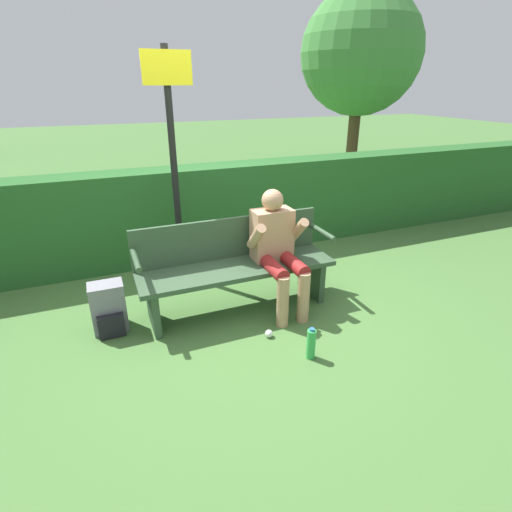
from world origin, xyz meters
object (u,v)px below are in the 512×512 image
(park_bench, at_px, (235,264))
(backpack, at_px, (109,309))
(water_bottle, at_px, (311,344))
(person_seated, at_px, (277,246))
(signpost, at_px, (173,151))
(tree, at_px, (361,53))

(park_bench, bearing_deg, backpack, 179.08)
(park_bench, bearing_deg, water_bottle, -74.43)
(backpack, bearing_deg, person_seated, -5.82)
(backpack, distance_m, signpost, 1.67)
(person_seated, height_order, signpost, signpost)
(signpost, height_order, tree, tree)
(backpack, bearing_deg, signpost, 44.58)
(person_seated, relative_size, tree, 0.29)
(person_seated, height_order, backpack, person_seated)
(signpost, bearing_deg, tree, 39.49)
(person_seated, height_order, tree, tree)
(park_bench, distance_m, person_seated, 0.44)
(backpack, bearing_deg, water_bottle, -35.15)
(park_bench, bearing_deg, signpost, 112.30)
(water_bottle, bearing_deg, tree, 53.20)
(water_bottle, bearing_deg, person_seated, 83.68)
(water_bottle, distance_m, signpost, 2.33)
(water_bottle, xyz_separation_m, tree, (4.60, 6.15, 2.50))
(person_seated, height_order, water_bottle, person_seated)
(water_bottle, bearing_deg, park_bench, 105.57)
(backpack, relative_size, tree, 0.11)
(person_seated, xyz_separation_m, tree, (4.51, 5.28, 2.00))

